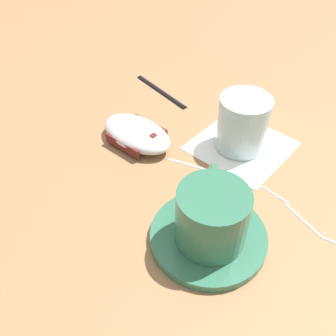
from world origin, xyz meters
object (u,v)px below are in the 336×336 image
Objects in this scene: coffee_cup at (212,215)px; drinking_glass at (243,123)px; pen at (159,89)px; computer_mouse at (137,134)px; saucer at (208,237)px.

drinking_glass is (0.08, -0.16, -0.00)m from coffee_cup.
coffee_cup is 1.22× the size of drinking_glass.
coffee_cup is 0.33m from pen.
coffee_cup and drinking_glass have the same top height.
computer_mouse reaches higher than pen.
coffee_cup is at bearing 145.10° from pen.
saucer is 1.70× the size of drinking_glass.
coffee_cup reaches higher than computer_mouse.
drinking_glass reaches higher than saucer.
computer_mouse is at bearing 40.48° from drinking_glass.
saucer is 0.33m from pen.
computer_mouse is 0.15m from pen.
computer_mouse is (0.19, -0.06, -0.03)m from coffee_cup.
pen is at bearing -34.95° from saucer.
pen is (0.27, -0.19, -0.00)m from saucer.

